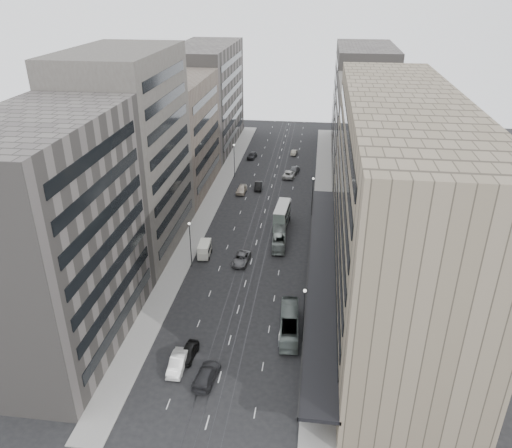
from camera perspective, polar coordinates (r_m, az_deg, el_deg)
The scene contains 30 objects.
ground at distance 73.59m, azimuth -2.18°, elevation -10.18°, with size 220.00×220.00×0.00m, color black.
sidewalk_right at distance 105.29m, azimuth 7.64°, elevation 1.52°, with size 4.00×125.00×0.15m, color gray.
sidewalk_left at distance 107.63m, azimuth -5.24°, elevation 2.21°, with size 4.00×125.00×0.15m, color gray.
department_store at distance 73.13m, azimuth 15.52°, elevation 2.10°, with size 19.20×60.00×30.00m.
building_right_mid at distance 115.33m, azimuth 12.85°, elevation 9.63°, with size 15.00×28.00×24.00m, color #49443F.
building_right_far at distance 143.87m, azimuth 12.04°, elevation 13.76°, with size 15.00×32.00×28.00m, color #5E5954.
building_left_a at distance 66.12m, azimuth -22.33°, elevation -1.58°, with size 15.00×28.00×30.00m, color #5E5954.
building_left_b at distance 87.80m, azimuth -14.39°, elevation 7.72°, with size 15.00×26.00×34.00m, color #49443F.
building_left_c at distance 113.47m, azimuth -9.34°, elevation 9.93°, with size 15.00×28.00×25.00m, color #675B50.
building_left_d at distance 144.08m, azimuth -5.70°, elevation 14.21°, with size 15.00×38.00×28.00m, color #5E5954.
lamp_right_near at distance 65.75m, azimuth 5.50°, elevation -9.70°, with size 0.44×0.44×8.32m.
lamp_right_far at distance 100.95m, azimuth 6.49°, elevation 3.65°, with size 0.44×0.44×8.32m.
lamp_left_near at distance 82.64m, azimuth -7.53°, elevation -1.76°, with size 0.44×0.44×8.32m.
lamp_left_far at distance 121.36m, azimuth -2.51°, elevation 7.71°, with size 0.44×0.44×8.32m.
bus_near at distance 69.43m, azimuth 3.83°, elevation -11.32°, with size 2.38×10.16×2.83m, color gray.
bus_far at distance 90.80m, azimuth 2.67°, elevation -1.59°, with size 2.25×9.62×2.68m, color gray.
double_decker at distance 96.99m, azimuth 2.98°, elevation 1.01°, with size 2.96×8.27×4.45m.
vw_microbus at distance 68.23m, azimuth 3.60°, elevation -12.28°, with size 2.23×4.26×2.22m.
panel_van at distance 87.20m, azimuth -5.91°, elevation -2.88°, with size 2.27×4.29×2.64m.
sedan_0 at distance 66.38m, azimuth -7.74°, elevation -14.31°, with size 1.82×4.51×1.54m, color black.
sedan_1 at distance 64.95m, azimuth -8.94°, elevation -15.39°, with size 1.81×5.18×1.71m, color silver.
sedan_2 at distance 85.30m, azimuth -1.71°, elevation -4.00°, with size 2.47×5.36×1.49m, color #5B5A5D.
sedan_3 at distance 62.98m, azimuth -5.70°, elevation -16.78°, with size 2.30×5.67×1.64m, color #232426.
sedan_4 at distance 113.21m, azimuth -1.66°, elevation 3.98°, with size 2.01×5.00×1.70m, color beige.
sedan_5 at distance 115.39m, azimuth 0.27°, elevation 4.40°, with size 1.64×4.70×1.55m, color black.
sedan_6 at distance 122.84m, azimuth 3.84°, elevation 5.74°, with size 2.68×5.80×1.61m, color beige.
sedan_7 at distance 126.19m, azimuth 4.41°, elevation 6.26°, with size 2.12×5.23×1.52m, color #575759.
sedan_8 at distance 136.07m, azimuth -0.45°, elevation 7.86°, with size 1.94×4.81×1.64m, color #232326.
sedan_9 at distance 139.49m, azimuth 4.38°, elevation 8.19°, with size 1.43×4.11×1.35m, color #ADA48F.
pedestrian at distance 67.36m, azimuth 5.75°, elevation -13.02°, with size 0.75×0.49×2.07m, color black.
Camera 1 is at (10.39, -58.35, 43.62)m, focal length 35.00 mm.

